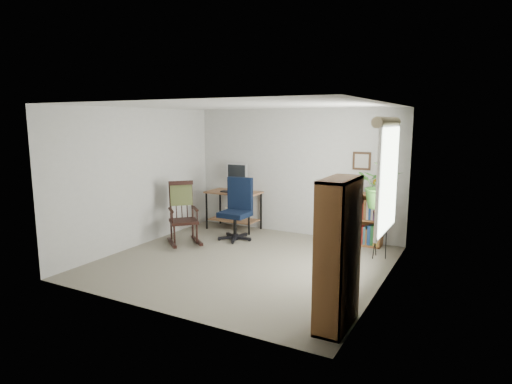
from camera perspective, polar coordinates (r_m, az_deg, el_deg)
The scene contains 18 objects.
floor at distance 6.77m, azimuth -1.62°, elevation -9.30°, with size 4.20×4.00×0.00m, color slate.
ceiling at distance 6.41m, azimuth -1.73°, elevation 11.45°, with size 4.20×4.00×0.00m, color silver.
wall_back at distance 8.26m, azimuth 5.27°, elevation 2.65°, with size 4.20×0.00×2.40m, color #AFAFAB.
wall_front at distance 4.88m, azimuth -13.48°, elevation -2.37°, with size 4.20×0.00×2.40m, color #AFAFAB.
wall_left at distance 7.74m, azimuth -15.29°, elevation 1.88°, with size 0.00×4.00×2.40m, color #AFAFAB.
wall_right at distance 5.74m, azimuth 16.80°, elevation -0.75°, with size 0.00×4.00×2.40m, color #AFAFAB.
window at distance 6.01m, azimuth 17.10°, elevation 1.61°, with size 0.12×1.20×1.50m, color white, non-canonical shape.
desk at distance 8.68m, azimuth -2.98°, elevation -2.45°, with size 1.07×0.59×0.77m, color #8F613F, non-canonical shape.
monitor at distance 8.68m, azimuth -2.54°, elevation 2.02°, with size 0.46×0.16×0.56m, color #B2B2B7, non-canonical shape.
keyboard at distance 8.50m, azimuth -3.42°, elevation 0.03°, with size 0.40×0.15×0.03m, color black.
office_chair at distance 7.85m, azimuth -2.84°, elevation -2.28°, with size 0.63×0.63×1.16m, color black, non-canonical shape.
rocking_chair at distance 7.69m, azimuth -9.66°, elevation -2.75°, with size 0.59×0.98×1.13m, color black, non-canonical shape.
low_bookshelf at distance 7.81m, azimuth 13.34°, elevation -3.45°, with size 0.88×0.29×0.93m, color brown, non-canonical shape.
tall_bookshelf at distance 4.60m, azimuth 10.87°, elevation -8.14°, with size 0.30×0.70×1.61m, color brown, non-canonical shape.
plant_stand at distance 7.11m, azimuth 16.10°, elevation -5.06°, with size 0.24×0.24×0.88m, color black, non-canonical shape.
spider_plant at distance 6.93m, azimuth 16.52°, elevation 3.83°, with size 1.69×1.88×1.46m, color #316623.
potted_plant_small at distance 7.66m, azimuth 15.53°, elevation 0.16°, with size 0.13×0.24×0.11m, color #316623.
framed_picture at distance 7.80m, azimuth 13.91°, elevation 4.03°, with size 0.32×0.04×0.32m, color black, non-canonical shape.
Camera 1 is at (3.20, -5.55, 2.18)m, focal length 30.00 mm.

